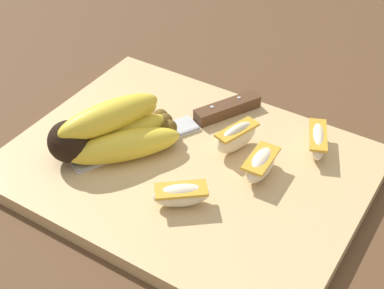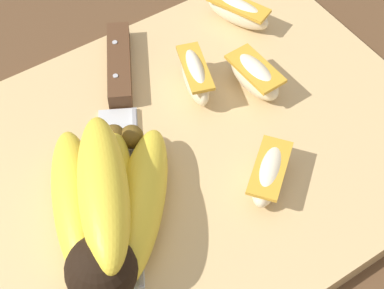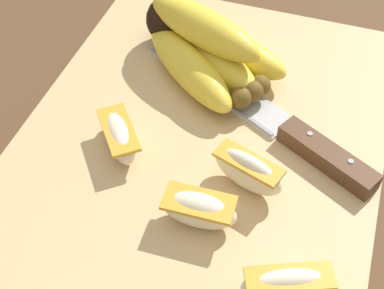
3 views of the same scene
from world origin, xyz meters
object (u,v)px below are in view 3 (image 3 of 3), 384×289
object	(u,v)px
banana_bunch	(203,46)
apple_wedge_near	(248,171)
chefs_knife	(286,128)
apple_wedge_middle	(119,136)
apple_wedge_extra	(199,209)
apple_wedge_far	(288,283)

from	to	relation	value
banana_bunch	apple_wedge_near	world-z (taller)	banana_bunch
chefs_knife	apple_wedge_middle	bearing A→B (deg)	115.44
apple_wedge_middle	apple_wedge_extra	size ratio (longest dim) A/B	1.04
apple_wedge_extra	apple_wedge_near	bearing A→B (deg)	-29.91
apple_wedge_near	apple_wedge_far	world-z (taller)	apple_wedge_near
chefs_knife	apple_wedge_near	size ratio (longest dim) A/B	3.77
apple_wedge_near	apple_wedge_middle	distance (m)	0.12
apple_wedge_near	apple_wedge_middle	size ratio (longest dim) A/B	1.03
chefs_knife	apple_wedge_far	bearing A→B (deg)	-167.74
apple_wedge_far	banana_bunch	bearing A→B (deg)	31.57
banana_bunch	apple_wedge_far	distance (m)	0.27
banana_bunch	apple_wedge_near	size ratio (longest dim) A/B	2.48
chefs_knife	apple_wedge_extra	world-z (taller)	apple_wedge_extra
banana_bunch	apple_wedge_near	bearing A→B (deg)	-148.43
banana_bunch	apple_wedge_extra	world-z (taller)	banana_bunch
apple_wedge_extra	apple_wedge_far	bearing A→B (deg)	-116.02
apple_wedge_near	apple_wedge_extra	xyz separation A→B (m)	(-0.05, 0.03, -0.00)
banana_bunch	apple_wedge_far	xyz separation A→B (m)	(-0.23, -0.14, -0.01)
apple_wedge_middle	apple_wedge_extra	distance (m)	0.11
banana_bunch	apple_wedge_far	world-z (taller)	banana_bunch
apple_wedge_far	apple_wedge_middle	bearing A→B (deg)	61.77
apple_wedge_extra	chefs_knife	bearing A→B (deg)	-21.13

